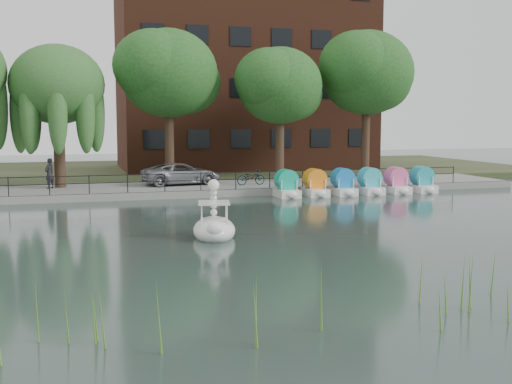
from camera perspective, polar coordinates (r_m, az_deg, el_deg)
name	(u,v)px	position (r m, az deg, el deg)	size (l,w,h in m)	color
ground_plane	(274,241)	(23.03, 1.58, -4.35)	(120.00, 120.00, 0.00)	#384C46
promenade	(192,189)	(38.39, -5.72, 0.30)	(40.00, 6.00, 0.40)	gray
kerb	(202,194)	(35.51, -4.85, -0.19)	(40.00, 0.25, 0.40)	gray
land_strip	(160,171)	(52.16, -8.53, 1.88)	(60.00, 22.00, 0.36)	#47512D
railing	(201,177)	(35.61, -4.93, 1.35)	(32.00, 0.05, 1.00)	black
apartment_building	(244,57)	(53.58, -1.09, 11.91)	(20.00, 10.07, 18.00)	#4C1E16
willow_mid	(57,85)	(38.58, -17.26, 9.07)	(5.32, 5.32, 8.15)	#473323
broadleaf_center	(168,74)	(40.06, -7.79, 10.36)	(6.00, 6.00, 9.25)	#473323
broadleaf_right	(280,86)	(41.16, 2.14, 9.37)	(5.40, 5.40, 8.32)	#473323
broadleaf_far	(367,73)	(44.59, 9.82, 10.37)	(6.30, 6.30, 9.71)	#473323
minivan	(182,172)	(38.77, -6.64, 1.77)	(5.42, 2.49, 1.51)	gray
bicycle	(251,177)	(38.28, -0.46, 1.37)	(1.72, 0.60, 1.00)	gray
pedestrian	(49,171)	(38.08, -17.88, 1.77)	(0.71, 0.48, 1.98)	black
swan_boat	(214,225)	(23.63, -3.74, -2.96)	(2.01, 2.71, 2.08)	white
pedal_boat_row	(356,184)	(37.33, 8.92, 0.71)	(9.65, 1.70, 1.40)	white
reed_bank	(488,287)	(15.43, 19.90, -7.91)	(24.00, 2.40, 1.20)	#669938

